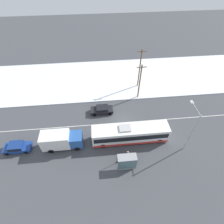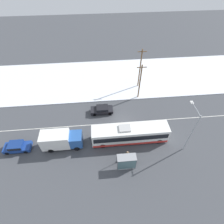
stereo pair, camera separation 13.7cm
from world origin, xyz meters
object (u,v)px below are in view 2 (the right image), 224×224
streetlamp (192,126)px  bus_shelter (127,162)px  parked_car_near_truck (17,146)px  utility_pole_snowlot (140,68)px  box_truck (61,140)px  pedestrian_at_stop (127,154)px  city_bus (130,134)px  utility_pole_roadside (140,81)px  sedan_car (102,109)px

streetlamp → bus_shelter: bearing=-163.4°
parked_car_near_truck → utility_pole_snowlot: size_ratio=0.47×
box_truck → pedestrian_at_stop: (9.94, -3.00, -0.68)m
box_truck → streetlamp: bearing=-5.2°
city_bus → utility_pole_roadside: bearing=71.4°
box_truck → sedan_car: bearing=45.8°
city_bus → pedestrian_at_stop: 3.40m
city_bus → utility_pole_roadside: 11.17m
pedestrian_at_stop → streetlamp: size_ratio=0.21×
box_truck → parked_car_near_truck: bearing=180.0°
parked_car_near_truck → utility_pole_snowlot: (21.94, 14.30, 3.71)m
city_bus → box_truck: (-10.83, -0.24, 0.13)m
parked_car_near_truck → streetlamp: (25.99, -1.75, 4.15)m
parked_car_near_truck → pedestrian_at_stop: size_ratio=2.48×
parked_car_near_truck → pedestrian_at_stop: 17.14m
city_bus → sedan_car: size_ratio=2.93×
pedestrian_at_stop → utility_pole_snowlot: size_ratio=0.19×
sedan_car → utility_pole_roadside: bearing=-154.1°
bus_shelter → utility_pole_roadside: 16.03m
box_truck → utility_pole_roadside: 17.94m
streetlamp → sedan_car: bearing=145.2°
city_bus → box_truck: bearing=-178.7°
streetlamp → utility_pole_snowlot: 16.55m
parked_car_near_truck → utility_pole_roadside: size_ratio=0.54×
sedan_car → utility_pole_roadside: utility_pole_roadside is taller
box_truck → utility_pole_roadside: bearing=36.5°
pedestrian_at_stop → bus_shelter: bus_shelter is taller
city_bus → sedan_car: (-4.16, 6.63, -0.80)m
city_bus → box_truck: 10.84m
city_bus → box_truck: size_ratio=1.95×
utility_pole_roadside → utility_pole_snowlot: bearing=79.2°
city_bus → pedestrian_at_stop: size_ratio=7.35×
sedan_car → streetlamp: (12.38, -8.62, 4.18)m
box_truck → parked_car_near_truck: 6.99m
city_bus → parked_car_near_truck: size_ratio=2.96×
sedan_car → utility_pole_snowlot: utility_pole_snowlot is taller
pedestrian_at_stop → box_truck: bearing=163.2°
city_bus → sedan_car: city_bus is taller
sedan_car → pedestrian_at_stop: (3.27, -9.87, 0.25)m
sedan_car → utility_pole_snowlot: 11.78m
bus_shelter → city_bus: bearing=75.5°
sedan_car → parked_car_near_truck: size_ratio=1.01×
pedestrian_at_stop → bus_shelter: bearing=-102.7°
sedan_car → utility_pole_roadside: 9.07m
sedan_car → parked_car_near_truck: 15.24m
box_truck → bus_shelter: size_ratio=2.30×
pedestrian_at_stop → utility_pole_roadside: bearing=72.2°
streetlamp → utility_pole_snowlot: size_ratio=0.90×
bus_shelter → utility_pole_roadside: (4.72, 15.15, 2.30)m
pedestrian_at_stop → utility_pole_roadside: size_ratio=0.22×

